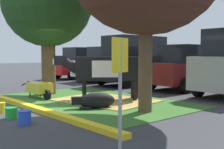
% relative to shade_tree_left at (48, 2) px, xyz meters
% --- Properties ---
extents(ground_plane, '(80.00, 80.00, 0.00)m').
position_rel_shade_tree_left_xyz_m(ground_plane, '(2.29, -1.39, -3.64)').
color(ground_plane, '#38383D').
extents(grass_island, '(6.89, 4.28, 0.02)m').
position_rel_shade_tree_left_xyz_m(grass_island, '(2.49, 0.33, -3.63)').
color(grass_island, '#386B28').
rests_on(grass_island, ground).
extents(curb_yellow, '(8.09, 0.24, 0.12)m').
position_rel_shade_tree_left_xyz_m(curb_yellow, '(2.49, -1.96, -3.58)').
color(curb_yellow, yellow).
rests_on(curb_yellow, ground).
extents(hay_bedding, '(3.53, 2.87, 0.04)m').
position_rel_shade_tree_left_xyz_m(hay_bedding, '(2.79, 0.62, -3.62)').
color(hay_bedding, tan).
rests_on(hay_bedding, ground).
extents(shade_tree_left, '(3.57, 3.57, 5.47)m').
position_rel_shade_tree_left_xyz_m(shade_tree_left, '(0.00, 0.00, 0.00)').
color(shade_tree_left, brown).
rests_on(shade_tree_left, ground).
extents(cow_holstein, '(2.19, 2.72, 1.55)m').
position_rel_shade_tree_left_xyz_m(cow_holstein, '(2.70, 0.73, -2.54)').
color(cow_holstein, black).
rests_on(cow_holstein, ground).
extents(calf_lying, '(0.95, 1.30, 0.48)m').
position_rel_shade_tree_left_xyz_m(calf_lying, '(3.67, -0.49, -3.41)').
color(calf_lying, black).
rests_on(calf_lying, ground).
extents(person_handler, '(0.47, 0.34, 1.51)m').
position_rel_shade_tree_left_xyz_m(person_handler, '(3.19, 1.92, -2.84)').
color(person_handler, maroon).
rests_on(person_handler, ground).
extents(wheelbarrow, '(1.61, 0.65, 0.63)m').
position_rel_shade_tree_left_xyz_m(wheelbarrow, '(0.83, -0.82, -3.26)').
color(wheelbarrow, gold).
rests_on(wheelbarrow, ground).
extents(parking_sign, '(0.16, 0.43, 1.88)m').
position_rel_shade_tree_left_xyz_m(parking_sign, '(6.96, -2.54, -2.31)').
color(parking_sign, '#99999E').
rests_on(parking_sign, ground).
extents(bucket_yellow, '(0.27, 0.27, 0.30)m').
position_rel_shade_tree_left_xyz_m(bucket_yellow, '(2.49, -2.85, -3.49)').
color(bucket_yellow, yellow).
rests_on(bucket_yellow, ground).
extents(bucket_green, '(0.33, 0.33, 0.28)m').
position_rel_shade_tree_left_xyz_m(bucket_green, '(3.29, -2.87, -3.50)').
color(bucket_green, green).
rests_on(bucket_green, ground).
extents(bucket_blue, '(0.32, 0.32, 0.33)m').
position_rel_shade_tree_left_xyz_m(bucket_blue, '(4.10, -2.89, -3.47)').
color(bucket_blue, blue).
rests_on(bucket_blue, ground).
extents(sedan_red, '(2.03, 4.41, 2.02)m').
position_rel_shade_tree_left_xyz_m(sedan_red, '(-5.43, 5.55, -2.66)').
color(sedan_red, red).
rests_on(sedan_red, ground).
extents(hatchback_white, '(2.03, 4.41, 2.02)m').
position_rel_shade_tree_left_xyz_m(hatchback_white, '(-2.82, 5.62, -2.66)').
color(hatchback_white, silver).
rests_on(hatchback_white, ground).
extents(suv_black, '(2.14, 4.61, 2.52)m').
position_rel_shade_tree_left_xyz_m(suv_black, '(-0.33, 5.23, -2.37)').
color(suv_black, black).
rests_on(suv_black, ground).
extents(sedan_blue, '(2.03, 4.41, 2.02)m').
position_rel_shade_tree_left_xyz_m(sedan_blue, '(2.56, 5.69, -2.66)').
color(sedan_blue, maroon).
rests_on(sedan_blue, ground).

